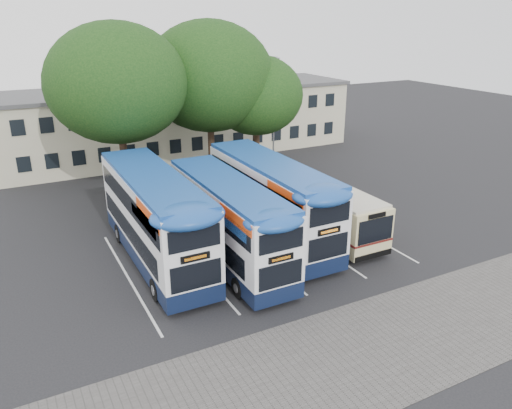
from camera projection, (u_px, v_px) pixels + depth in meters
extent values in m
plane|color=black|center=(364.00, 273.00, 25.32)|extent=(120.00, 120.00, 0.00)
cube|color=#595654|center=(404.00, 336.00, 20.31)|extent=(40.00, 6.00, 0.01)
cube|color=silver|center=(129.00, 278.00, 24.80)|extent=(0.12, 11.00, 0.01)
cube|color=silver|center=(195.00, 263.00, 26.31)|extent=(0.12, 11.00, 0.01)
cube|color=silver|center=(253.00, 250.00, 27.83)|extent=(0.12, 11.00, 0.01)
cube|color=silver|center=(306.00, 237.00, 29.35)|extent=(0.12, 11.00, 0.01)
cube|color=silver|center=(354.00, 227.00, 30.86)|extent=(0.12, 11.00, 0.01)
cube|color=beige|center=(181.00, 121.00, 46.61)|extent=(32.00, 8.00, 6.00)
cube|color=#4C4C4F|center=(179.00, 88.00, 45.52)|extent=(32.40, 8.40, 0.30)
cube|color=black|center=(197.00, 144.00, 43.74)|extent=(30.00, 0.06, 1.20)
cube|color=black|center=(196.00, 112.00, 42.75)|extent=(30.00, 0.06, 1.20)
cylinder|color=gray|center=(274.00, 111.00, 42.88)|extent=(0.14, 0.14, 9.00)
cube|color=gray|center=(275.00, 57.00, 41.28)|extent=(0.12, 0.80, 0.12)
cube|color=gray|center=(277.00, 58.00, 40.96)|extent=(0.25, 0.50, 0.12)
cylinder|color=black|center=(124.00, 160.00, 34.09)|extent=(0.50, 0.50, 5.99)
ellipsoid|color=black|center=(117.00, 83.00, 32.26)|extent=(9.16, 9.16, 7.79)
cylinder|color=black|center=(211.00, 143.00, 38.73)|extent=(0.50, 0.50, 5.89)
ellipsoid|color=black|center=(209.00, 76.00, 36.93)|extent=(9.59, 9.59, 8.15)
cylinder|color=black|center=(256.00, 147.00, 39.70)|extent=(0.50, 0.50, 4.79)
ellipsoid|color=black|center=(256.00, 95.00, 38.24)|extent=(7.17, 7.17, 6.09)
cube|color=#0F1937|center=(158.00, 248.00, 26.30)|extent=(2.72, 11.44, 0.87)
cube|color=white|center=(155.00, 211.00, 25.54)|extent=(2.72, 11.44, 3.38)
cube|color=#19489B|center=(152.00, 178.00, 24.92)|extent=(2.67, 11.21, 0.33)
cube|color=black|center=(154.00, 225.00, 26.14)|extent=(2.76, 10.13, 1.09)
cube|color=black|center=(154.00, 197.00, 25.27)|extent=(2.76, 10.78, 0.98)
cube|color=#FD5015|center=(206.00, 204.00, 22.54)|extent=(0.02, 3.49, 0.60)
cube|color=black|center=(195.00, 258.00, 20.82)|extent=(1.31, 0.06, 0.33)
cylinder|color=black|center=(120.00, 233.00, 28.59)|extent=(0.33, 1.09, 1.09)
cylinder|color=black|center=(161.00, 225.00, 29.66)|extent=(0.33, 1.09, 1.09)
cylinder|color=black|center=(156.00, 290.00, 22.73)|extent=(0.33, 1.09, 1.09)
cylinder|color=black|center=(207.00, 277.00, 23.80)|extent=(0.33, 1.09, 1.09)
cube|color=#0F1937|center=(229.00, 249.00, 26.28)|extent=(2.53, 10.61, 0.81)
cube|color=white|center=(229.00, 215.00, 25.58)|extent=(2.53, 10.61, 3.13)
cube|color=#19489B|center=(228.00, 185.00, 25.01)|extent=(2.48, 10.40, 0.30)
cube|color=black|center=(227.00, 228.00, 26.14)|extent=(2.57, 9.40, 1.01)
cube|color=black|center=(228.00, 202.00, 25.33)|extent=(2.57, 10.01, 0.91)
cube|color=#FD5015|center=(285.00, 209.00, 22.80)|extent=(0.02, 3.23, 0.56)
cube|color=black|center=(281.00, 258.00, 21.20)|extent=(1.21, 0.06, 0.30)
cylinder|color=black|center=(189.00, 235.00, 28.41)|extent=(0.30, 1.01, 1.01)
cylinder|color=black|center=(225.00, 228.00, 29.40)|extent=(0.30, 1.01, 1.01)
cylinder|color=black|center=(239.00, 288.00, 22.97)|extent=(0.30, 1.01, 1.01)
cylinder|color=black|center=(281.00, 276.00, 23.96)|extent=(0.30, 1.01, 1.01)
cube|color=red|center=(240.00, 191.00, 26.93)|extent=(0.02, 4.04, 0.86)
cube|color=#0F1937|center=(271.00, 227.00, 28.90)|extent=(2.66, 11.17, 0.85)
cube|color=white|center=(271.00, 194.00, 28.16)|extent=(2.66, 11.17, 3.30)
cube|color=#19489B|center=(272.00, 165.00, 27.55)|extent=(2.61, 10.95, 0.32)
cube|color=black|center=(268.00, 207.00, 28.75)|extent=(2.70, 9.90, 1.06)
cube|color=black|center=(271.00, 181.00, 27.89)|extent=(2.70, 10.53, 0.96)
cube|color=#FD5015|center=(330.00, 186.00, 25.23)|extent=(0.02, 3.41, 0.59)
cube|color=black|center=(329.00, 231.00, 23.55)|extent=(1.28, 0.06, 0.32)
cylinder|color=black|center=(229.00, 216.00, 31.14)|extent=(0.32, 1.06, 1.06)
cylinder|color=black|center=(262.00, 209.00, 32.18)|extent=(0.32, 1.06, 1.06)
cylinder|color=black|center=(285.00, 261.00, 25.41)|extent=(0.32, 1.06, 1.06)
cylinder|color=black|center=(324.00, 251.00, 26.45)|extent=(0.32, 1.06, 1.06)
cube|color=beige|center=(320.00, 205.00, 29.92)|extent=(2.50, 9.99, 2.55)
cube|color=beige|center=(321.00, 184.00, 29.44)|extent=(2.40, 9.59, 0.20)
cube|color=black|center=(316.00, 196.00, 30.18)|extent=(2.54, 8.00, 0.90)
cube|color=#5B1412|center=(320.00, 212.00, 30.07)|extent=(2.53, 10.01, 0.12)
cube|color=black|center=(376.00, 230.00, 25.64)|extent=(2.20, 0.06, 1.30)
cylinder|color=black|center=(337.00, 247.00, 26.99)|extent=(0.30, 1.00, 1.00)
cylinder|color=black|center=(370.00, 239.00, 27.97)|extent=(0.30, 1.00, 1.00)
cylinder|color=black|center=(278.00, 209.00, 32.29)|extent=(0.30, 1.00, 1.00)
cylinder|color=black|center=(308.00, 203.00, 33.27)|extent=(0.30, 1.00, 1.00)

